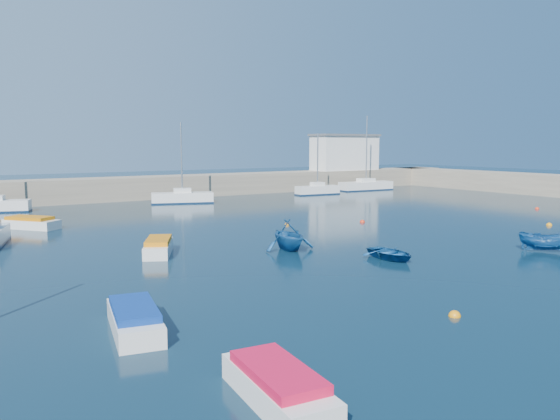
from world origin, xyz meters
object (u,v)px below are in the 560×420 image
sailboat_8 (366,186)px  dinghy_center (391,253)px  sailboat_7 (317,190)px  sailboat_6 (182,197)px  motorboat_0 (134,319)px  harbor_office (345,153)px  motorboat_1 (159,247)px  dinghy_right (547,242)px  dinghy_left (288,235)px  motorboat_3 (278,386)px  motorboat_2 (30,223)px

sailboat_8 → dinghy_center: bearing=144.5°
sailboat_8 → sailboat_7: bearing=104.2°
sailboat_6 → motorboat_0: size_ratio=1.99×
harbor_office → motorboat_1: (-40.95, -32.73, -4.65)m
sailboat_8 → dinghy_right: size_ratio=3.28×
motorboat_1 → dinghy_right: size_ratio=1.32×
sailboat_6 → sailboat_8: (28.29, 1.88, 0.01)m
harbor_office → dinghy_center: 51.36m
harbor_office → dinghy_left: (-33.79, -35.75, -4.17)m
harbor_office → motorboat_0: (-46.36, -45.05, -4.66)m
sailboat_8 → dinghy_left: bearing=136.8°
harbor_office → motorboat_0: harbor_office is taller
sailboat_8 → motorboat_3: bearing=140.9°
sailboat_6 → sailboat_7: bearing=-70.7°
motorboat_0 → dinghy_left: dinghy_left is taller
sailboat_6 → dinghy_left: bearing=-171.3°
sailboat_6 → sailboat_7: sailboat_6 is taller
harbor_office → dinghy_left: 49.37m
motorboat_2 → dinghy_left: 21.48m
motorboat_0 → motorboat_2: size_ratio=0.97×
motorboat_0 → motorboat_3: size_ratio=1.06×
sailboat_8 → dinghy_right: bearing=156.9°
harbor_office → dinghy_right: size_ratio=3.17×
motorboat_0 → sailboat_6: bearing=75.7°
motorboat_3 → dinghy_right: 25.21m
harbor_office → motorboat_3: harbor_office is taller
sailboat_8 → dinghy_right: 44.18m
motorboat_2 → dinghy_center: bearing=-95.6°
sailboat_6 → dinghy_right: (7.85, -37.29, -0.05)m
harbor_office → sailboat_8: bearing=-95.7°
motorboat_3 → dinghy_right: bearing=23.3°
dinghy_left → dinghy_right: (12.81, -8.83, -0.32)m
motorboat_1 → motorboat_0: bearing=-87.6°
sailboat_6 → dinghy_center: 33.84m
dinghy_center → dinghy_right: size_ratio=1.01×
sailboat_7 → sailboat_8: (9.70, 1.66, 0.03)m
motorboat_0 → dinghy_left: 15.65m
motorboat_2 → dinghy_left: bearing=-95.1°
motorboat_0 → motorboat_1: 13.45m
sailboat_8 → motorboat_2: size_ratio=2.26×
dinghy_left → dinghy_center: bearing=-50.5°
dinghy_left → dinghy_right: size_ratio=1.12×
motorboat_0 → dinghy_left: bearing=47.1°
motorboat_0 → sailboat_8: bearing=51.5°
motorboat_3 → dinghy_center: 18.30m
motorboat_2 → motorboat_1: bearing=-111.0°
sailboat_6 → motorboat_3: sailboat_6 is taller
sailboat_6 → dinghy_left: 28.89m
motorboat_1 → motorboat_2: motorboat_1 is taller
motorboat_0 → sailboat_7: bearing=57.1°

